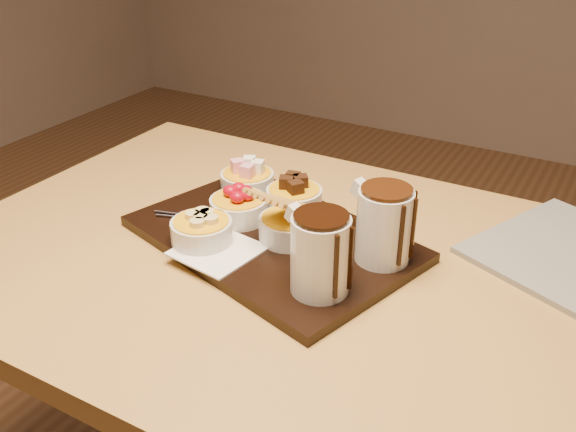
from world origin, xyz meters
The scene contains 11 objects.
dining_table centered at (0.00, 0.00, 0.65)m, with size 1.20×0.80×0.75m.
serving_board centered at (-0.07, 0.02, 0.76)m, with size 0.46×0.30×0.02m, color black.
napkin centered at (-0.12, -0.07, 0.77)m, with size 0.12×0.12×0.00m, color white.
bowl_marshmallows centered at (-0.19, 0.14, 0.79)m, with size 0.10×0.10×0.04m, color beige.
bowl_cake centered at (-0.08, 0.12, 0.79)m, with size 0.10×0.10×0.04m, color beige.
bowl_strawberries centered at (-0.15, 0.04, 0.79)m, with size 0.10×0.10×0.04m, color beige.
bowl_biscotti centered at (-0.04, 0.02, 0.79)m, with size 0.10×0.10×0.04m, color beige.
bowl_bananas centered at (-0.16, -0.06, 0.79)m, with size 0.10×0.10×0.04m, color beige.
pitcher_dark_chocolate centered at (0.07, -0.08, 0.83)m, with size 0.08×0.08×0.12m, color silver.
pitcher_milk_chocolate centered at (0.12, 0.04, 0.83)m, with size 0.08×0.08×0.12m, color silver.
fondue_skewers centered at (-0.17, 0.02, 0.77)m, with size 0.26×0.03×0.01m, color silver, non-canonical shape.
Camera 1 is at (0.41, -0.77, 1.30)m, focal length 40.00 mm.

